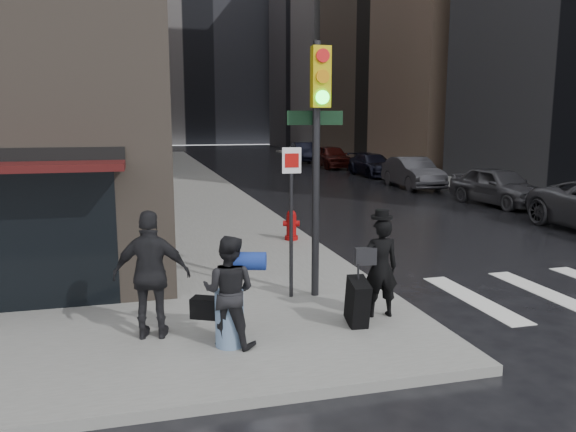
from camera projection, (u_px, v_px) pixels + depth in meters
name	position (u px, v px, depth m)	size (l,w,h in m)	color
ground	(315.00, 336.00, 8.90)	(140.00, 140.00, 0.00)	black
sidewalk_left	(183.00, 175.00, 34.61)	(4.00, 50.00, 0.15)	slate
sidewalk_right	(384.00, 170.00, 38.02)	(3.00, 50.00, 0.15)	slate
bldg_left_far	(36.00, 33.00, 62.49)	(22.00, 20.00, 26.00)	maroon
bldg_right_far	(375.00, 45.00, 68.64)	(22.00, 20.00, 25.00)	slate
bldg_distant	(194.00, 33.00, 82.04)	(40.00, 12.00, 32.00)	slate
man_overcoat	(376.00, 273.00, 9.15)	(1.01, 0.90, 1.83)	black
man_jeans	(229.00, 291.00, 8.01)	(1.10, 1.00, 1.63)	black
man_greycoat	(152.00, 275.00, 8.30)	(1.20, 0.67, 1.93)	black
traffic_light	(316.00, 136.00, 9.89)	(1.15, 0.51, 4.59)	black
fire_hydrant	(291.00, 226.00, 15.30)	(0.48, 0.36, 0.82)	#920909
parked_car_1	(498.00, 186.00, 22.53)	(1.82, 4.53, 1.54)	#4D4D52
parked_car_2	(413.00, 173.00, 28.32)	(1.64, 4.69, 1.55)	#454549
parked_car_3	(373.00, 165.00, 34.41)	(1.91, 4.69, 1.36)	black
parked_car_4	(332.00, 157.00, 40.20)	(1.92, 4.77, 1.63)	#390E0B
parked_car_5	(304.00, 152.00, 46.09)	(1.69, 4.84, 1.59)	black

